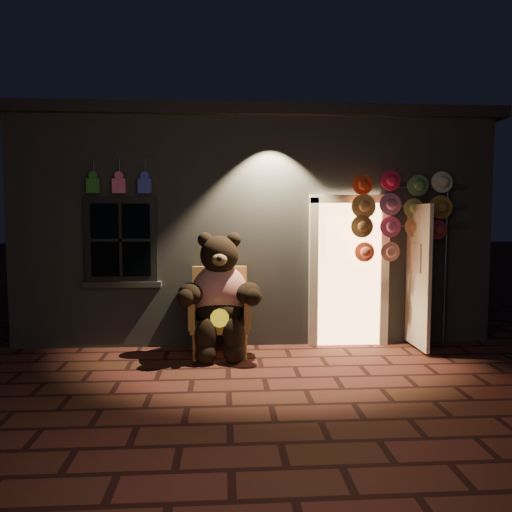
{
  "coord_description": "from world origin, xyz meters",
  "views": [
    {
      "loc": [
        -0.47,
        -5.65,
        1.88
      ],
      "look_at": [
        -0.03,
        1.0,
        1.35
      ],
      "focal_mm": 35.0,
      "sensor_mm": 36.0,
      "label": 1
    }
  ],
  "objects": [
    {
      "name": "wicker_armchair",
      "position": [
        -0.52,
        1.16,
        0.59
      ],
      "size": [
        0.82,
        0.74,
        1.18
      ],
      "rotation": [
        0.0,
        0.0,
        0.01
      ],
      "color": "#B07844",
      "rests_on": "ground"
    },
    {
      "name": "shop_building",
      "position": [
        0.0,
        3.99,
        1.74
      ],
      "size": [
        7.3,
        5.95,
        3.51
      ],
      "color": "slate",
      "rests_on": "ground"
    },
    {
      "name": "ground",
      "position": [
        0.0,
        0.0,
        0.0
      ],
      "size": [
        60.0,
        60.0,
        0.0
      ],
      "primitive_type": "plane",
      "color": "#5E2824",
      "rests_on": "ground"
    },
    {
      "name": "hat_rack",
      "position": [
        2.03,
        1.28,
        1.92
      ],
      "size": [
        1.7,
        0.22,
        2.5
      ],
      "color": "#59595E",
      "rests_on": "ground"
    },
    {
      "name": "teddy_bear",
      "position": [
        -0.52,
        1.0,
        0.82
      ],
      "size": [
        1.22,
        0.94,
        1.68
      ],
      "rotation": [
        0.0,
        0.0,
        0.01
      ],
      "color": "red",
      "rests_on": "ground"
    }
  ]
}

